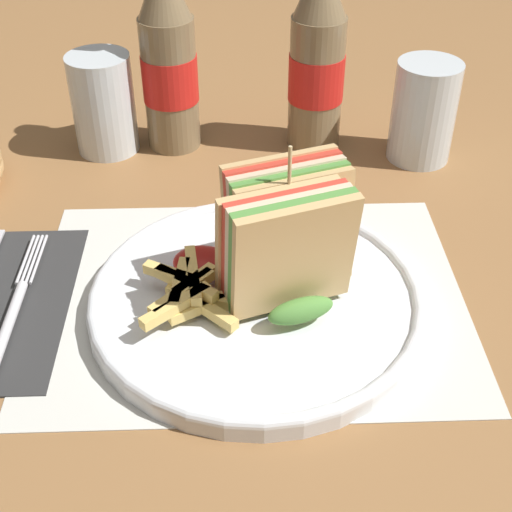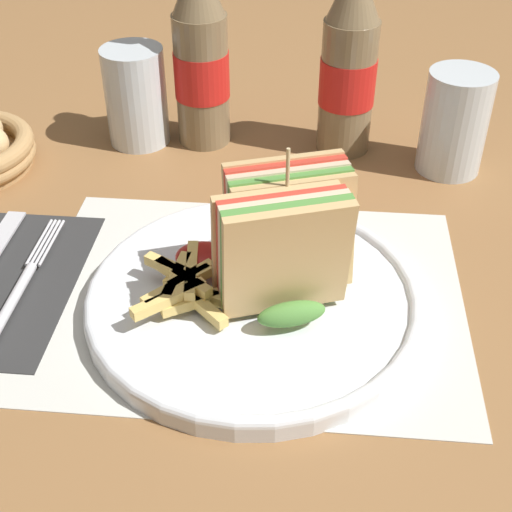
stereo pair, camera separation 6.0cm
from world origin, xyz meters
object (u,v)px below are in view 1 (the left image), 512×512
(coke_bottle_far, at_px, (317,59))
(glass_near, at_px, (423,118))
(glass_far, at_px, (104,110))
(coke_bottle_near, at_px, (169,60))
(plate_main, at_px, (257,298))
(fork, at_px, (13,310))
(club_sandwich, at_px, (288,238))

(coke_bottle_far, relative_size, glass_near, 2.15)
(glass_far, bearing_deg, coke_bottle_far, 1.18)
(glass_near, distance_m, glass_far, 0.35)
(coke_bottle_near, bearing_deg, plate_main, -73.59)
(fork, height_order, glass_far, glass_far)
(glass_near, relative_size, glass_far, 1.00)
(coke_bottle_far, xyz_separation_m, glass_near, (0.12, -0.04, -0.05))
(fork, xyz_separation_m, coke_bottle_far, (0.28, 0.29, 0.09))
(glass_near, bearing_deg, coke_bottle_near, 171.76)
(plate_main, height_order, coke_bottle_near, coke_bottle_near)
(club_sandwich, xyz_separation_m, coke_bottle_far, (0.05, 0.28, 0.03))
(coke_bottle_far, bearing_deg, club_sandwich, -100.24)
(coke_bottle_near, bearing_deg, glass_near, -8.24)
(fork, height_order, coke_bottle_far, coke_bottle_far)
(coke_bottle_far, bearing_deg, fork, -133.59)
(fork, xyz_separation_m, glass_near, (0.39, 0.26, 0.04))
(fork, relative_size, coke_bottle_near, 0.73)
(glass_far, bearing_deg, fork, -98.30)
(glass_far, bearing_deg, plate_main, -60.29)
(plate_main, height_order, fork, plate_main)
(coke_bottle_near, relative_size, glass_far, 2.15)
(plate_main, height_order, coke_bottle_far, coke_bottle_far)
(club_sandwich, xyz_separation_m, glass_far, (-0.19, 0.27, -0.02))
(coke_bottle_near, bearing_deg, glass_far, -173.58)
(coke_bottle_far, bearing_deg, plate_main, -104.81)
(glass_near, bearing_deg, club_sandwich, -124.27)
(plate_main, xyz_separation_m, coke_bottle_far, (0.08, 0.29, 0.09))
(fork, bearing_deg, coke_bottle_far, 46.93)
(club_sandwich, relative_size, fork, 0.75)
(fork, relative_size, coke_bottle_far, 0.73)
(coke_bottle_near, relative_size, coke_bottle_far, 1.00)
(coke_bottle_near, bearing_deg, fork, -111.60)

